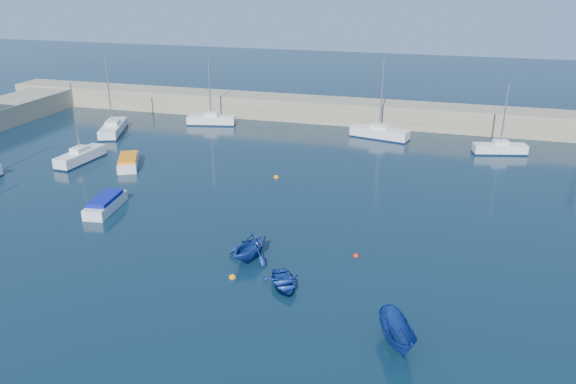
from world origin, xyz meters
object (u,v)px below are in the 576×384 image
(sailboat_3, at_px, (80,156))
(dinghy_right, at_px, (397,334))
(sailboat_4, at_px, (113,128))
(dinghy_left, at_px, (250,247))
(sailboat_7, at_px, (500,148))
(sailboat_5, at_px, (211,120))
(sailboat_6, at_px, (380,133))
(motorboat_1, at_px, (105,204))
(motorboat_2, at_px, (128,161))
(dinghy_center, at_px, (284,283))

(sailboat_3, relative_size, dinghy_right, 2.08)
(sailboat_4, height_order, dinghy_left, sailboat_4)
(dinghy_left, bearing_deg, dinghy_right, -15.03)
(sailboat_4, distance_m, sailboat_7, 41.96)
(sailboat_5, height_order, sailboat_6, sailboat_6)
(sailboat_5, bearing_deg, motorboat_1, 173.25)
(sailboat_3, relative_size, sailboat_5, 1.01)
(sailboat_3, relative_size, dinghy_left, 2.25)
(sailboat_3, height_order, sailboat_4, sailboat_4)
(sailboat_5, xyz_separation_m, motorboat_2, (-1.33, -16.51, -0.13))
(sailboat_6, bearing_deg, dinghy_right, -157.78)
(sailboat_6, height_order, motorboat_2, sailboat_6)
(sailboat_4, bearing_deg, dinghy_left, -64.50)
(dinghy_left, bearing_deg, sailboat_6, 100.04)
(sailboat_7, bearing_deg, sailboat_3, 95.96)
(sailboat_3, height_order, dinghy_left, sailboat_3)
(sailboat_4, bearing_deg, sailboat_6, -8.60)
(sailboat_4, distance_m, motorboat_2, 12.62)
(sailboat_4, bearing_deg, sailboat_7, -15.25)
(motorboat_2, bearing_deg, sailboat_5, 58.38)
(sailboat_7, bearing_deg, sailboat_4, 81.57)
(sailboat_4, distance_m, sailboat_6, 30.04)
(sailboat_5, bearing_deg, sailboat_7, -106.92)
(sailboat_4, bearing_deg, sailboat_5, 15.11)
(dinghy_left, bearing_deg, sailboat_4, 154.23)
(sailboat_7, xyz_separation_m, dinghy_right, (-6.72, -34.54, 0.15))
(motorboat_2, height_order, dinghy_right, dinghy_right)
(sailboat_5, height_order, dinghy_right, sailboat_5)
(sailboat_7, relative_size, dinghy_center, 2.33)
(motorboat_1, bearing_deg, sailboat_3, 125.44)
(sailboat_3, xyz_separation_m, sailboat_4, (-2.79, 10.08, -0.02))
(sailboat_4, relative_size, sailboat_6, 1.06)
(sailboat_3, xyz_separation_m, dinghy_right, (32.26, -20.46, 0.10))
(sailboat_3, relative_size, motorboat_2, 1.51)
(sailboat_5, height_order, motorboat_2, sailboat_5)
(motorboat_2, relative_size, dinghy_left, 1.49)
(sailboat_3, xyz_separation_m, sailboat_6, (26.58, 16.38, 0.02))
(sailboat_4, xyz_separation_m, sailboat_7, (41.77, 4.00, -0.03))
(sailboat_7, xyz_separation_m, motorboat_1, (-30.03, -23.65, -0.03))
(sailboat_5, distance_m, sailboat_7, 32.68)
(sailboat_6, height_order, motorboat_1, sailboat_6)
(sailboat_3, xyz_separation_m, motorboat_2, (5.06, 0.20, -0.14))
(sailboat_6, bearing_deg, dinghy_left, -174.52)
(motorboat_2, distance_m, dinghy_center, 26.45)
(sailboat_4, distance_m, sailboat_5, 11.34)
(sailboat_6, bearing_deg, motorboat_2, 140.41)
(motorboat_2, xyz_separation_m, dinghy_left, (17.26, -14.20, 0.43))
(sailboat_6, bearing_deg, motorboat_1, 159.28)
(sailboat_4, height_order, dinghy_center, sailboat_4)
(sailboat_5, distance_m, sailboat_6, 20.19)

